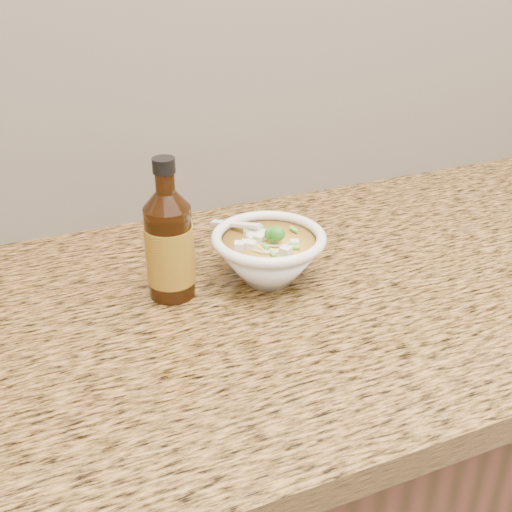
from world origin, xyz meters
name	(u,v)px	position (x,y,z in m)	size (l,w,h in m)	color
cabinet	(361,482)	(0.00, 1.68, 0.43)	(4.00, 0.65, 0.86)	black
counter_slab	(384,277)	(0.00, 1.68, 0.88)	(4.00, 0.68, 0.04)	olive
soup_bowl	(268,256)	(-0.18, 1.71, 0.94)	(0.17, 0.18, 0.09)	silver
hot_sauce_bottle	(170,246)	(-0.32, 1.72, 0.98)	(0.07, 0.07, 0.20)	#341907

